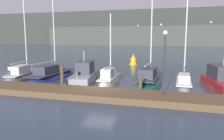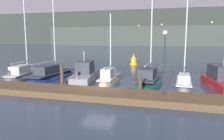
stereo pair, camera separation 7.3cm
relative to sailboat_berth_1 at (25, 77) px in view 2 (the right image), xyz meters
The scene contains 14 objects.
ground_plane 10.32m from the sailboat_berth_1, 20.41° to the right, with size 400.00×400.00×0.00m, color #2D3D51.
dock 10.95m from the sailboat_berth_1, 28.00° to the right, with size 28.58×2.80×0.45m, color brown.
mooring_pile_1 7.32m from the sailboat_berth_1, 28.69° to the right, with size 0.28×0.28×2.00m, color #4C3D2D.
mooring_pile_2 13.44m from the sailboat_berth_1, 15.08° to the right, with size 0.28×0.28×1.49m, color #4C3D2D.
sailboat_berth_1 is the anchor object (origin of this frame).
sailboat_berth_2 2.98m from the sailboat_berth_1, 11.62° to the left, with size 2.80×8.08×10.75m.
motorboat_berth_3 6.68m from the sailboat_berth_1, ahead, with size 3.39×7.22×3.64m.
sailboat_berth_4 9.49m from the sailboat_berth_1, ahead, with size 1.78×5.65×7.32m.
sailboat_berth_5 13.19m from the sailboat_berth_1, ahead, with size 2.63×7.59×10.37m.
sailboat_berth_6 16.27m from the sailboat_berth_1, ahead, with size 1.70×6.59×10.06m.
motorboat_berth_7 19.47m from the sailboat_berth_1, ahead, with size 3.30×6.85×3.43m.
channel_buoy 17.51m from the sailboat_berth_1, 58.55° to the left, with size 1.32×1.32×1.70m.
dock_lamppost 15.80m from the sailboat_berth_1, 18.19° to the right, with size 0.32×0.32×4.29m.
hillside_backdrop 113.28m from the sailboat_berth_1, 84.66° to the left, with size 240.00×23.00×20.28m.
Camera 2 is at (5.64, -16.01, 4.25)m, focal length 35.00 mm.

